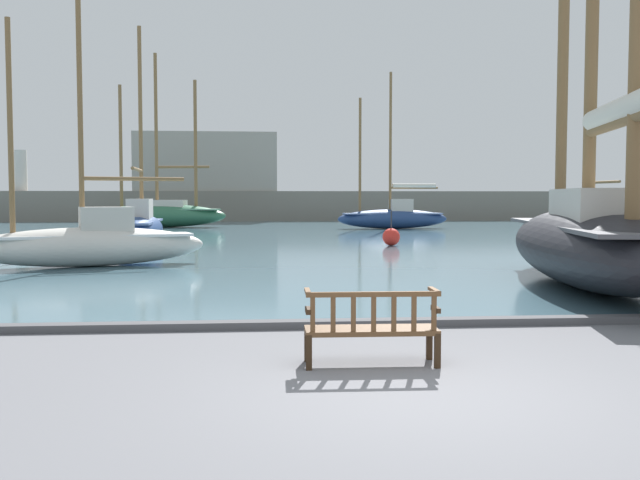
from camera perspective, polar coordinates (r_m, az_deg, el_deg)
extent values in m
plane|color=slate|center=(7.55, 7.69, -12.19)|extent=(160.00, 160.00, 0.00)
cube|color=slate|center=(51.16, -3.14, 1.20)|extent=(100.00, 80.00, 0.08)
cube|color=#4C4C50|center=(11.24, 3.37, -6.67)|extent=(40.00, 0.30, 0.12)
cube|color=#322113|center=(8.91, -1.03, -8.36)|extent=(0.07, 0.07, 0.42)
cube|color=#322113|center=(9.10, 8.74, -8.14)|extent=(0.07, 0.07, 0.42)
cube|color=#322113|center=(8.47, -0.89, -8.98)|extent=(0.07, 0.07, 0.42)
cube|color=#322113|center=(8.67, 9.38, -8.72)|extent=(0.07, 0.07, 0.42)
cube|color=brown|center=(8.71, 4.11, -7.22)|extent=(1.61, 0.56, 0.06)
cube|color=brown|center=(8.42, 4.32, -4.35)|extent=(1.60, 0.09, 0.06)
cube|color=brown|center=(8.39, -0.59, -6.00)|extent=(0.06, 0.04, 0.41)
cube|color=brown|center=(8.40, 1.05, -5.98)|extent=(0.06, 0.04, 0.41)
cube|color=brown|center=(8.43, 2.69, -5.96)|extent=(0.06, 0.04, 0.41)
cube|color=brown|center=(8.46, 4.32, -5.93)|extent=(0.06, 0.04, 0.41)
cube|color=brown|center=(8.49, 5.93, -5.90)|extent=(0.06, 0.04, 0.41)
cube|color=brown|center=(8.54, 7.53, -5.86)|extent=(0.06, 0.04, 0.41)
cube|color=brown|center=(8.58, 9.11, -5.82)|extent=(0.06, 0.04, 0.41)
cube|color=#322113|center=(8.51, -0.97, -5.66)|extent=(0.07, 0.30, 0.06)
cube|color=brown|center=(8.57, -1.00, -4.14)|extent=(0.07, 0.47, 0.04)
cube|color=#322113|center=(8.72, 9.24, -5.48)|extent=(0.07, 0.30, 0.06)
cube|color=brown|center=(8.77, 9.12, -4.01)|extent=(0.07, 0.47, 0.04)
ellipsoid|color=navy|center=(29.82, -14.08, 0.78)|extent=(1.91, 6.91, 1.24)
cube|color=#516B9E|center=(29.80, -14.09, 1.43)|extent=(1.48, 6.08, 0.08)
cube|color=beige|center=(29.28, -14.22, 2.35)|extent=(0.96, 1.75, 0.89)
cylinder|color=brown|center=(30.10, -14.16, 8.98)|extent=(0.16, 0.16, 7.82)
cylinder|color=brown|center=(28.57, -14.43, 5.48)|extent=(0.26, 2.84, 0.13)
cylinder|color=brown|center=(36.19, 22.77, 1.57)|extent=(0.18, 1.17, 0.15)
ellipsoid|color=silver|center=(21.13, -18.00, -0.52)|extent=(6.67, 3.44, 1.11)
cube|color=white|center=(21.11, -18.02, 0.30)|extent=(5.81, 2.85, 0.08)
cube|color=beige|center=(21.15, -16.71, 1.50)|extent=(1.63, 1.22, 0.78)
cylinder|color=brown|center=(21.22, -18.65, 10.00)|extent=(0.15, 0.15, 7.08)
cylinder|color=brown|center=(21.25, -14.66, 4.76)|extent=(2.77, 1.02, 0.12)
cylinder|color=brown|center=(21.08, -23.54, 8.24)|extent=(0.15, 0.15, 5.84)
ellipsoid|color=black|center=(50.48, 20.47, 1.66)|extent=(2.81, 7.61, 1.15)
cube|color=#4C4C51|center=(50.47, 20.48, 2.01)|extent=(2.19, 6.67, 0.08)
cylinder|color=brown|center=(50.71, 20.47, 6.73)|extent=(0.22, 0.22, 8.25)
cylinder|color=brown|center=(48.91, 21.60, 4.32)|extent=(0.51, 4.00, 0.17)
ellipsoid|color=#2D6647|center=(47.67, -12.64, 1.91)|extent=(8.90, 3.64, 1.50)
cube|color=#5B9375|center=(47.66, -12.65, 2.40)|extent=(7.79, 2.93, 0.08)
cube|color=beige|center=(47.47, -11.91, 2.80)|extent=(2.18, 1.52, 0.57)
cylinder|color=brown|center=(47.91, -12.98, 8.46)|extent=(0.22, 0.22, 10.04)
cylinder|color=brown|center=(47.26, -10.91, 5.76)|extent=(3.47, 0.78, 0.17)
cylinder|color=brown|center=(48.62, -15.65, 7.18)|extent=(0.22, 0.22, 8.05)
cylinder|color=brown|center=(47.11, -9.93, 7.52)|extent=(0.22, 0.22, 8.29)
ellipsoid|color=navy|center=(44.62, 5.84, 1.68)|extent=(7.09, 2.15, 1.20)
cube|color=#516B9E|center=(44.61, 5.84, 2.11)|extent=(6.22, 1.68, 0.08)
cube|color=beige|center=(44.74, 6.49, 2.72)|extent=(1.42, 1.01, 0.87)
cylinder|color=brown|center=(44.68, 5.66, 7.74)|extent=(0.17, 0.17, 8.69)
cylinder|color=brown|center=(44.97, 7.53, 4.16)|extent=(3.07, 0.35, 0.13)
cylinder|color=silver|center=(44.97, 7.53, 4.33)|extent=(2.77, 0.46, 0.26)
cylinder|color=brown|center=(44.18, 3.22, 6.74)|extent=(0.17, 0.17, 7.07)
ellipsoid|color=black|center=(16.74, 20.81, -0.54)|extent=(4.80, 10.69, 1.71)
cube|color=#4C4C51|center=(16.72, 20.84, 1.07)|extent=(3.87, 9.33, 0.08)
cube|color=beige|center=(15.96, 21.56, 2.47)|extent=(2.09, 3.18, 0.76)
cylinder|color=brown|center=(14.62, 23.20, 8.79)|extent=(1.22, 4.94, 0.22)
cylinder|color=silver|center=(14.64, 23.22, 9.66)|extent=(1.34, 4.49, 0.45)
cylinder|color=brown|center=(20.07, 18.87, 13.91)|extent=(0.28, 0.28, 8.59)
sphere|color=red|center=(28.84, 5.72, 0.24)|extent=(0.71, 0.71, 0.71)
cylinder|color=#2D2D33|center=(28.81, 5.73, 1.64)|extent=(0.06, 0.06, 0.70)
cube|color=slate|center=(59.00, -3.39, 2.69)|extent=(51.17, 2.40, 2.53)
cube|color=gray|center=(59.20, -9.12, 6.20)|extent=(11.56, 2.00, 4.79)
cylinder|color=beige|center=(61.98, -22.83, 5.14)|extent=(1.00, 1.00, 3.26)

